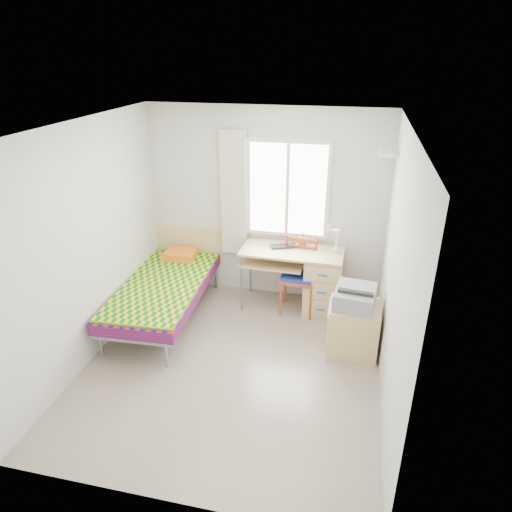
# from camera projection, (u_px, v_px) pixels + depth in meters

# --- Properties ---
(floor) EXTENTS (3.50, 3.50, 0.00)m
(floor) POSITION_uv_depth(u_px,v_px,m) (233.00, 364.00, 5.12)
(floor) COLOR #BCAD93
(floor) RESTS_ON ground
(ceiling) EXTENTS (3.50, 3.50, 0.00)m
(ceiling) POSITION_uv_depth(u_px,v_px,m) (227.00, 127.00, 4.03)
(ceiling) COLOR white
(ceiling) RESTS_ON wall_back
(wall_back) EXTENTS (3.20, 0.00, 3.20)m
(wall_back) POSITION_uv_depth(u_px,v_px,m) (265.00, 206.00, 6.13)
(wall_back) COLOR silver
(wall_back) RESTS_ON ground
(wall_left) EXTENTS (0.00, 3.50, 3.50)m
(wall_left) POSITION_uv_depth(u_px,v_px,m) (87.00, 246.00, 4.89)
(wall_left) COLOR silver
(wall_left) RESTS_ON ground
(wall_right) EXTENTS (0.00, 3.50, 3.50)m
(wall_right) POSITION_uv_depth(u_px,v_px,m) (395.00, 276.00, 4.26)
(wall_right) COLOR silver
(wall_right) RESTS_ON ground
(window) EXTENTS (1.10, 0.04, 1.30)m
(window) POSITION_uv_depth(u_px,v_px,m) (288.00, 190.00, 5.94)
(window) COLOR white
(window) RESTS_ON wall_back
(curtain) EXTENTS (0.35, 0.05, 1.70)m
(curtain) POSITION_uv_depth(u_px,v_px,m) (234.00, 194.00, 6.09)
(curtain) COLOR beige
(curtain) RESTS_ON wall_back
(floating_shelf) EXTENTS (0.20, 0.32, 0.03)m
(floating_shelf) POSITION_uv_depth(u_px,v_px,m) (388.00, 153.00, 5.17)
(floating_shelf) COLOR white
(floating_shelf) RESTS_ON wall_right
(bed) EXTENTS (1.07, 2.14, 0.91)m
(bed) POSITION_uv_depth(u_px,v_px,m) (166.00, 286.00, 5.88)
(bed) COLOR #92959A
(bed) RESTS_ON floor
(desk) EXTENTS (1.34, 0.64, 0.83)m
(desk) POSITION_uv_depth(u_px,v_px,m) (318.00, 279.00, 6.03)
(desk) COLOR #DFC875
(desk) RESTS_ON floor
(chair) EXTENTS (0.47, 0.47, 1.01)m
(chair) POSITION_uv_depth(u_px,v_px,m) (300.00, 271.00, 5.99)
(chair) COLOR #AB3B21
(chair) RESTS_ON floor
(cabinet) EXTENTS (0.57, 0.51, 0.61)m
(cabinet) POSITION_uv_depth(u_px,v_px,m) (352.00, 329.00, 5.22)
(cabinet) COLOR #DBBA70
(cabinet) RESTS_ON floor
(printer) EXTENTS (0.48, 0.54, 0.21)m
(printer) POSITION_uv_depth(u_px,v_px,m) (355.00, 297.00, 5.07)
(printer) COLOR gray
(printer) RESTS_ON cabinet
(laptop) EXTENTS (0.40, 0.34, 0.03)m
(laptop) POSITION_uv_depth(u_px,v_px,m) (284.00, 248.00, 5.99)
(laptop) COLOR black
(laptop) RESTS_ON desk
(pen_cup) EXTENTS (0.12, 0.12, 0.12)m
(pen_cup) POSITION_uv_depth(u_px,v_px,m) (303.00, 241.00, 6.06)
(pen_cup) COLOR #FF5F1C
(pen_cup) RESTS_ON desk
(task_lamp) EXTENTS (0.23, 0.33, 0.43)m
(task_lamp) POSITION_uv_depth(u_px,v_px,m) (332.00, 235.00, 5.70)
(task_lamp) COLOR white
(task_lamp) RESTS_ON desk
(book) EXTENTS (0.19, 0.25, 0.02)m
(book) POSITION_uv_depth(u_px,v_px,m) (275.00, 264.00, 6.12)
(book) COLOR gray
(book) RESTS_ON desk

